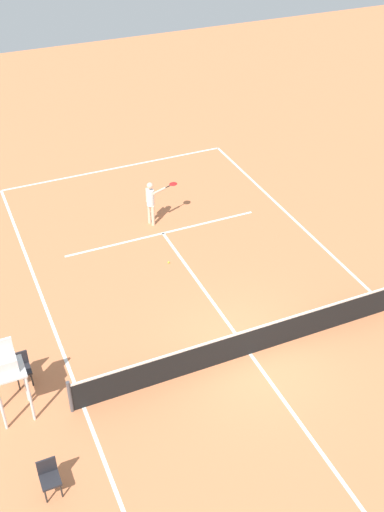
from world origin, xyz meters
The scene contains 8 objects.
ground_plane centered at (0.00, 0.00, 0.00)m, with size 60.00×60.00×0.00m, color #D37A4C.
court_lines centered at (0.00, 0.00, 0.00)m, with size 9.84×24.69×0.01m.
tennis_net centered at (0.00, 0.00, 0.50)m, with size 10.44×0.10×1.07m.
player_serving centered at (0.10, -7.54, 1.04)m, with size 1.32×0.60×1.74m.
tennis_ball centered at (0.50, -4.97, 0.03)m, with size 0.07×0.07×0.07m, color #CCE033.
umpire_chair centered at (6.46, -0.49, 1.61)m, with size 0.80×0.80×2.41m.
courtside_chair_near centered at (6.18, 2.07, 0.53)m, with size 0.44×0.46×0.95m.
courtside_chair_mid centered at (6.08, -1.53, 0.53)m, with size 0.44×0.46×0.95m.
Camera 1 is at (6.66, 11.08, 12.64)m, focal length 43.91 mm.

